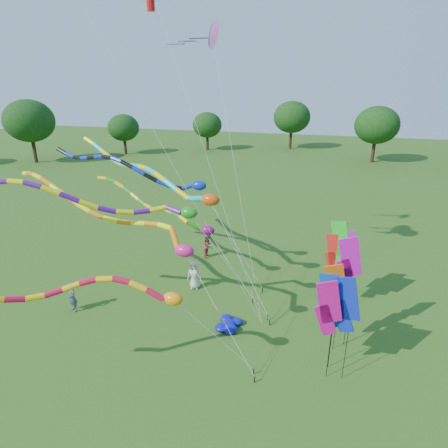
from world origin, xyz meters
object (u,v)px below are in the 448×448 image
(person_a, at_px, (194,275))
(person_b, at_px, (72,297))
(blue_nylon_heap, at_px, (230,323))
(person_c, at_px, (208,246))
(tube_kite_red, at_px, (82,292))
(tube_kite_orange, at_px, (113,215))

(person_a, bearing_deg, person_b, -149.87)
(blue_nylon_heap, relative_size, person_b, 0.94)
(blue_nylon_heap, relative_size, person_c, 0.99)
(tube_kite_red, bearing_deg, person_a, 59.21)
(tube_kite_red, relative_size, person_a, 6.08)
(blue_nylon_heap, distance_m, person_a, 4.35)
(tube_kite_orange, height_order, person_b, tube_kite_orange)
(tube_kite_red, relative_size, person_b, 6.24)
(person_a, relative_size, person_b, 1.03)
(person_c, bearing_deg, person_b, 149.08)
(person_a, distance_m, person_c, 4.36)
(blue_nylon_heap, xyz_separation_m, person_b, (-8.42, -1.03, 0.64))
(blue_nylon_heap, relative_size, person_a, 0.92)
(tube_kite_red, distance_m, person_c, 13.38)
(tube_kite_orange, relative_size, person_c, 8.80)
(tube_kite_orange, height_order, person_c, tube_kite_orange)
(tube_kite_red, xyz_separation_m, person_a, (0.96, 8.54, -3.62))
(person_a, height_order, person_b, person_a)
(person_a, xyz_separation_m, person_b, (-5.39, -4.09, -0.02))
(tube_kite_red, distance_m, person_b, 7.26)
(tube_kite_red, height_order, person_a, tube_kite_red)
(tube_kite_red, bearing_deg, person_c, 64.07)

